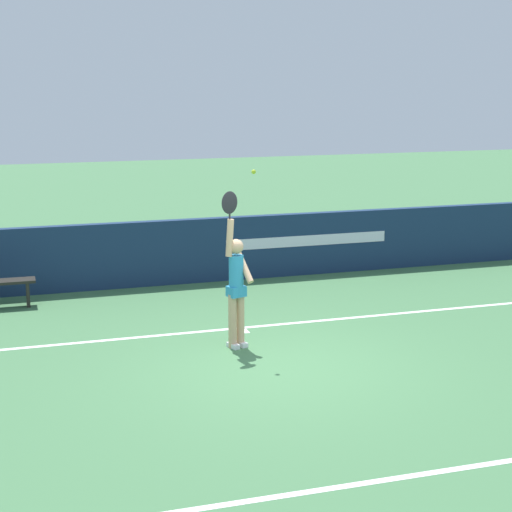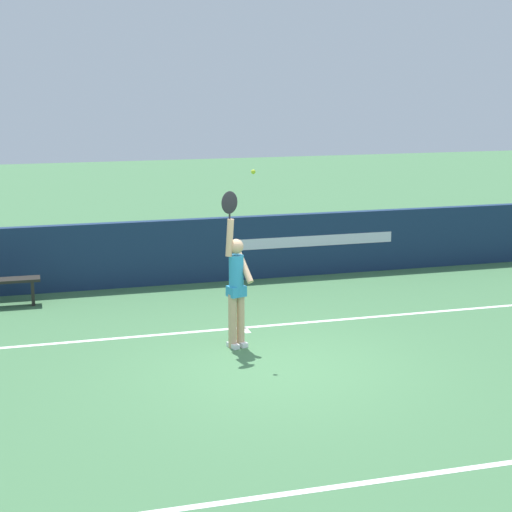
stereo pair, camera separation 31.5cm
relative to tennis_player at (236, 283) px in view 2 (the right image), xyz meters
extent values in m
plane|color=#407145|center=(0.36, -1.05, -1.01)|extent=(60.00, 60.00, 0.00)
cube|color=white|center=(0.36, 0.92, -1.01)|extent=(11.57, 0.10, 0.00)
cube|color=white|center=(0.36, -4.66, -1.01)|extent=(11.57, 0.10, 0.00)
cube|color=white|center=(0.36, 0.77, -1.01)|extent=(0.10, 0.30, 0.00)
cube|color=#172C4E|center=(0.36, 4.23, -0.36)|extent=(17.00, 0.19, 1.30)
cube|color=silver|center=(2.73, 4.13, -0.28)|extent=(3.51, 0.01, 0.22)
cylinder|color=tan|center=(0.07, 0.03, -0.59)|extent=(0.12, 0.12, 0.84)
cylinder|color=tan|center=(-0.07, -0.02, -0.59)|extent=(0.12, 0.12, 0.84)
cube|color=white|center=(0.08, 0.01, -0.97)|extent=(0.17, 0.26, 0.07)
cube|color=white|center=(-0.06, -0.04, -0.97)|extent=(0.17, 0.26, 0.07)
cylinder|color=#2E91C2|center=(0.00, 0.01, 0.13)|extent=(0.22, 0.22, 0.60)
cube|color=#2E91C2|center=(0.00, 0.01, -0.12)|extent=(0.31, 0.28, 0.16)
sphere|color=tan|center=(0.00, 0.01, 0.57)|extent=(0.23, 0.23, 0.23)
cylinder|color=tan|center=(-0.10, -0.03, 0.72)|extent=(0.16, 0.14, 0.57)
cylinder|color=tan|center=(0.13, -0.02, 0.24)|extent=(0.22, 0.42, 0.45)
ellipsoid|color=black|center=(-0.10, -0.03, 1.25)|extent=(0.28, 0.12, 0.34)
cylinder|color=black|center=(-0.10, -0.03, 1.06)|extent=(0.03, 0.03, 0.18)
sphere|color=#C8E72D|center=(0.19, -0.29, 1.72)|extent=(0.07, 0.07, 0.07)
cube|color=black|center=(-3.42, 3.41, -0.53)|extent=(1.21, 0.38, 0.05)
cube|color=black|center=(-2.96, 3.41, -0.77)|extent=(0.06, 0.32, 0.47)
camera|label=1|loc=(-3.41, -11.93, 3.11)|focal=59.13mm
camera|label=2|loc=(-3.11, -12.02, 3.11)|focal=59.13mm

